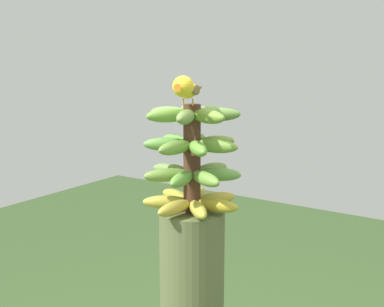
% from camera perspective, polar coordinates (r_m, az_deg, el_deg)
% --- Properties ---
extents(banana_bunch, '(0.32, 0.32, 0.35)m').
position_cam_1_polar(banana_bunch, '(1.56, 0.00, -0.62)').
color(banana_bunch, '#4C2D1E').
rests_on(banana_bunch, banana_tree).
extents(perched_bird, '(0.21, 0.10, 0.09)m').
position_cam_1_polar(perched_bird, '(1.47, -0.74, 7.61)').
color(perched_bird, '#C68933').
rests_on(perched_bird, banana_bunch).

